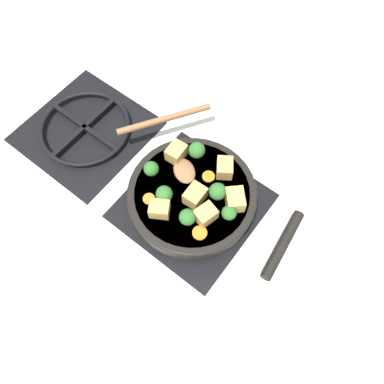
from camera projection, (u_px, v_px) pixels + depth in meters
ground_plane at (192, 206)px, 0.92m from camera, size 2.40×2.40×0.00m
front_burner_grate at (192, 204)px, 0.90m from camera, size 0.31×0.31×0.03m
rear_burner_grate at (86, 129)px, 1.00m from camera, size 0.31×0.31×0.03m
skillet_pan at (193, 197)px, 0.86m from camera, size 0.30×0.40×0.05m
wooden_spoon at (172, 140)px, 0.90m from camera, size 0.23×0.24×0.02m
tofu_cube_center_large at (195, 196)px, 0.82m from camera, size 0.05×0.04×0.04m
tofu_cube_near_handle at (206, 215)px, 0.80m from camera, size 0.05×0.05×0.04m
tofu_cube_east_chunk at (225, 168)px, 0.85m from camera, size 0.06×0.05×0.04m
tofu_cube_west_chunk at (235, 200)px, 0.81m from camera, size 0.06×0.06×0.04m
tofu_cube_back_piece at (159, 209)px, 0.81m from camera, size 0.05×0.05×0.03m
tofu_cube_front_piece at (176, 153)px, 0.87m from camera, size 0.05×0.04×0.04m
broccoli_floret_near_spoon at (187, 217)px, 0.79m from camera, size 0.04×0.04×0.04m
broccoli_floret_center_top at (229, 213)px, 0.80m from camera, size 0.03×0.03×0.04m
broccoli_floret_east_rim at (218, 192)px, 0.82m from camera, size 0.04×0.04×0.05m
broccoli_floret_west_rim at (197, 150)px, 0.86m from camera, size 0.04×0.04×0.05m
broccoli_floret_north_edge at (151, 169)px, 0.84m from camera, size 0.03×0.03×0.04m
broccoli_floret_south_cluster at (164, 194)px, 0.81m from camera, size 0.04×0.04×0.04m
carrot_slice_orange_thin at (200, 233)px, 0.80m from camera, size 0.03×0.03×0.01m
carrot_slice_near_center at (149, 199)px, 0.83m from camera, size 0.03×0.03×0.01m
carrot_slice_edge_slice at (208, 177)px, 0.86m from camera, size 0.03×0.03×0.01m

